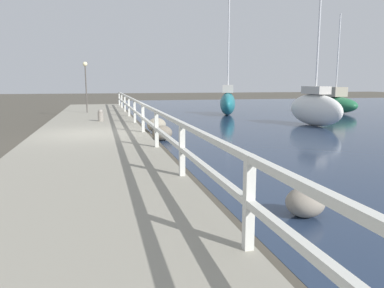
{
  "coord_description": "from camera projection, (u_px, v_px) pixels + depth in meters",
  "views": [
    {
      "loc": [
        0.37,
        -13.17,
        2.03
      ],
      "look_at": [
        2.82,
        -3.17,
        0.33
      ],
      "focal_mm": 35.0,
      "sensor_mm": 36.0,
      "label": 1
    }
  ],
  "objects": [
    {
      "name": "ground_plane",
      "position": [
        91.0,
        142.0,
        12.86
      ],
      "size": [
        120.0,
        120.0,
        0.0
      ],
      "primitive_type": "plane",
      "color": "#4C473D"
    },
    {
      "name": "dock_walkway",
      "position": [
        90.0,
        138.0,
        12.84
      ],
      "size": [
        3.83,
        36.0,
        0.3
      ],
      "color": "gray",
      "rests_on": "ground"
    },
    {
      "name": "railing",
      "position": [
        143.0,
        112.0,
        13.13
      ],
      "size": [
        0.1,
        32.5,
        1.01
      ],
      "color": "silver",
      "rests_on": "dock_walkway"
    },
    {
      "name": "boulder_mid_strip",
      "position": [
        157.0,
        125.0,
        15.46
      ],
      "size": [
        0.78,
        0.71,
        0.59
      ],
      "color": "gray",
      "rests_on": "ground"
    },
    {
      "name": "boulder_near_dock",
      "position": [
        305.0,
        202.0,
        5.69
      ],
      "size": [
        0.61,
        0.55,
        0.46
      ],
      "color": "gray",
      "rests_on": "ground"
    },
    {
      "name": "boulder_downstream",
      "position": [
        162.0,
        133.0,
        13.21
      ],
      "size": [
        0.71,
        0.64,
        0.53
      ],
      "color": "slate",
      "rests_on": "ground"
    },
    {
      "name": "mooring_bollard",
      "position": [
        101.0,
        115.0,
        16.87
      ],
      "size": [
        0.25,
        0.25,
        0.54
      ],
      "color": "gray",
      "rests_on": "dock_walkway"
    },
    {
      "name": "dock_lamp",
      "position": [
        86.0,
        75.0,
        21.47
      ],
      "size": [
        0.26,
        0.26,
        2.9
      ],
      "color": "#514C47",
      "rests_on": "dock_walkway"
    },
    {
      "name": "sailboat_green",
      "position": [
        335.0,
        103.0,
        25.1
      ],
      "size": [
        2.2,
        3.82,
        6.44
      ],
      "rotation": [
        0.0,
        0.0,
        0.18
      ],
      "color": "#236B42",
      "rests_on": "water_surface"
    },
    {
      "name": "sailboat_white",
      "position": [
        315.0,
        108.0,
        17.7
      ],
      "size": [
        1.17,
        3.9,
        8.3
      ],
      "rotation": [
        0.0,
        0.0,
        0.06
      ],
      "color": "white",
      "rests_on": "water_surface"
    },
    {
      "name": "sailboat_teal",
      "position": [
        228.0,
        102.0,
        23.6
      ],
      "size": [
        2.06,
        3.74,
        7.92
      ],
      "rotation": [
        0.0,
        0.0,
        -0.33
      ],
      "color": "#1E707A",
      "rests_on": "water_surface"
    }
  ]
}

